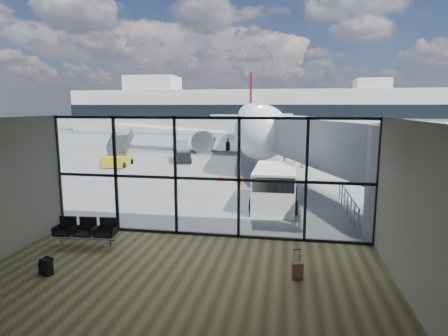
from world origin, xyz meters
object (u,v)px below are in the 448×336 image
(suitcase, at_px, (297,271))
(mobile_stairs, at_px, (118,159))
(service_van, at_px, (275,187))
(belt_loader, at_px, (182,155))
(backpack, at_px, (46,267))
(seating_row, at_px, (87,230))
(airliner, at_px, (254,123))

(suitcase, bearing_deg, mobile_stairs, 110.21)
(service_van, relative_size, belt_loader, 1.10)
(mobile_stairs, bearing_deg, suitcase, -59.44)
(service_van, bearing_deg, backpack, -125.27)
(seating_row, bearing_deg, backpack, -91.44)
(seating_row, xyz_separation_m, belt_loader, (-2.31, 20.14, 0.06))
(suitcase, relative_size, service_van, 0.19)
(seating_row, xyz_separation_m, airliner, (2.98, 30.98, 2.49))
(suitcase, xyz_separation_m, airliner, (-4.32, 32.49, 2.76))
(suitcase, bearing_deg, seating_row, 151.03)
(airliner, height_order, belt_loader, airliner)
(suitcase, relative_size, belt_loader, 0.21)
(belt_loader, height_order, mobile_stairs, mobile_stairs)
(seating_row, height_order, suitcase, seating_row)
(belt_loader, relative_size, mobile_stairs, 1.12)
(suitcase, bearing_deg, belt_loader, 96.62)
(airliner, relative_size, belt_loader, 9.48)
(seating_row, height_order, mobile_stairs, mobile_stairs)
(seating_row, bearing_deg, belt_loader, 92.29)
(service_van, bearing_deg, seating_row, -135.07)
(backpack, distance_m, suitcase, 7.24)
(backpack, relative_size, airliner, 0.01)
(mobile_stairs, bearing_deg, seating_row, -74.85)
(seating_row, relative_size, mobile_stairs, 0.61)
(airliner, height_order, mobile_stairs, airliner)
(airliner, relative_size, service_van, 8.64)
(service_van, height_order, belt_loader, service_van)
(seating_row, height_order, service_van, service_van)
(airliner, distance_m, belt_loader, 12.30)
(service_van, bearing_deg, mobile_stairs, 141.24)
(backpack, height_order, airliner, airliner)
(belt_loader, distance_m, mobile_stairs, 5.57)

